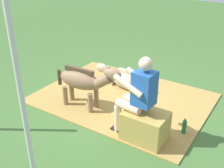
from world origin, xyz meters
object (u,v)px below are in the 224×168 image
object	(u,v)px
soda_bottle	(184,126)
pony_standing	(84,81)
person_seated	(137,94)
pony_lying	(127,80)
tent_pole_left	(24,114)
hay_bale	(145,126)

from	to	relation	value
soda_bottle	pony_standing	bearing A→B (deg)	6.89
person_seated	pony_lying	world-z (taller)	person_seated
person_seated	pony_standing	distance (m)	1.25
person_seated	pony_lying	size ratio (longest dim) A/B	1.03
soda_bottle	tent_pole_left	size ratio (longest dim) A/B	0.13
person_seated	pony_lying	bearing A→B (deg)	-55.01
pony_lying	person_seated	bearing A→B (deg)	124.99
hay_bale	tent_pole_left	size ratio (longest dim) A/B	0.27
person_seated	soda_bottle	distance (m)	0.99
person_seated	pony_standing	world-z (taller)	person_seated
soda_bottle	hay_bale	bearing A→B (deg)	45.48
person_seated	tent_pole_left	size ratio (longest dim) A/B	0.57
pony_standing	soda_bottle	size ratio (longest dim) A/B	4.50
pony_lying	soda_bottle	bearing A→B (deg)	150.51
person_seated	pony_standing	size ratio (longest dim) A/B	1.01
pony_standing	person_seated	bearing A→B (deg)	168.67
person_seated	pony_standing	xyz separation A→B (m)	(1.21, -0.24, -0.20)
person_seated	pony_lying	xyz separation A→B (m)	(0.95, -1.36, -0.57)
hay_bale	soda_bottle	world-z (taller)	hay_bale
soda_bottle	pony_lying	bearing A→B (deg)	-29.49
pony_lying	tent_pole_left	xyz separation A→B (m)	(-0.55, 3.08, 1.00)
hay_bale	pony_lying	size ratio (longest dim) A/B	0.49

